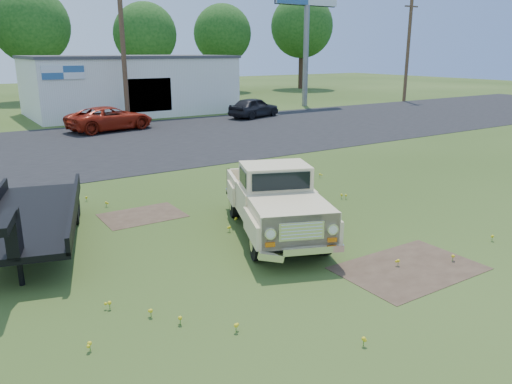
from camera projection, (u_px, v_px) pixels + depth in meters
ground at (271, 239)px, 12.26m from camera, size 140.00×140.00×0.00m
asphalt_lot at (97, 146)px, 24.37m from camera, size 90.00×14.00×0.02m
dirt_patch_a at (409, 269)px, 10.63m from camera, size 3.00×2.00×0.01m
dirt_patch_b at (142, 216)px, 14.04m from camera, size 2.20×1.60×0.01m
commercial_building at (130, 84)px, 36.62m from camera, size 14.20×8.20×4.15m
utility_pole_mid at (123, 49)px, 30.86m from camera, size 1.60×0.30×9.00m
utility_pole_east at (408, 49)px, 44.47m from camera, size 1.60×0.30×9.00m
treeline_d at (31, 26)px, 44.19m from camera, size 6.72×6.72×10.00m
treeline_e at (145, 35)px, 48.39m from camera, size 6.08×6.08×9.04m
treeline_f at (222, 34)px, 55.56m from camera, size 6.40×6.40×9.52m
treeline_g at (302, 26)px, 59.32m from camera, size 7.36×7.36×10.95m
vintage_pickup_truck at (275, 199)px, 12.43m from camera, size 3.62×5.35×1.81m
flatbed_trailer at (31, 212)px, 11.75m from camera, size 3.57×6.31×1.64m
red_pickup at (110, 119)px, 28.84m from camera, size 5.31×3.25×1.38m
dark_sedan at (254, 108)px, 34.48m from camera, size 4.32×2.76×1.37m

